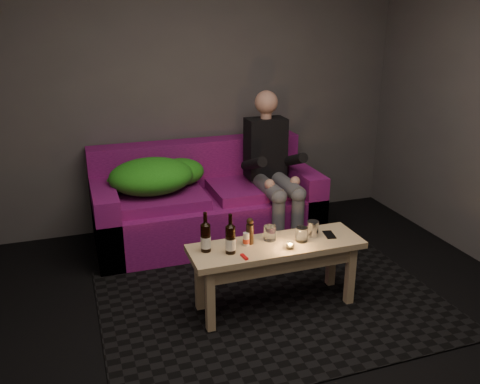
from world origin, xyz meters
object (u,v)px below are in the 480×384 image
object	(u,v)px
sofa	(206,206)
steel_cup	(313,229)
coffee_table	(276,255)
beer_bottle_b	(230,239)
person	(272,165)
beer_bottle_a	(206,237)

from	to	relation	value
sofa	steel_cup	distance (m)	1.37
coffee_table	steel_cup	xyz separation A→B (m)	(0.29, 0.03, 0.14)
coffee_table	beer_bottle_b	bearing A→B (deg)	-174.50
person	coffee_table	distance (m)	1.26
coffee_table	person	bearing A→B (deg)	69.45
person	coffee_table	bearing A→B (deg)	-110.55
person	beer_bottle_a	size ratio (longest dim) A/B	4.84
sofa	steel_cup	size ratio (longest dim) A/B	17.85
beer_bottle_a	steel_cup	distance (m)	0.78
sofa	coffee_table	size ratio (longest dim) A/B	1.65
sofa	person	bearing A→B (deg)	-15.59
person	coffee_table	size ratio (longest dim) A/B	1.10
beer_bottle_a	coffee_table	bearing A→B (deg)	-5.45
sofa	beer_bottle_b	bearing A→B (deg)	-98.00
coffee_table	beer_bottle_a	xyz separation A→B (m)	(-0.49, 0.05, 0.19)
sofa	beer_bottle_a	xyz separation A→B (m)	(-0.33, -1.27, 0.28)
person	beer_bottle_a	world-z (taller)	person
sofa	coffee_table	distance (m)	1.32
sofa	beer_bottle_a	world-z (taller)	sofa
sofa	person	world-z (taller)	person
coffee_table	beer_bottle_a	distance (m)	0.52
beer_bottle_b	steel_cup	world-z (taller)	beer_bottle_b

